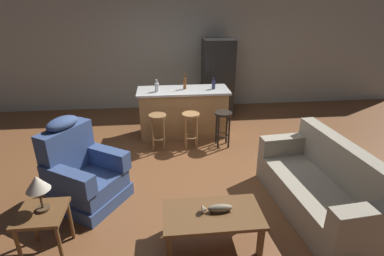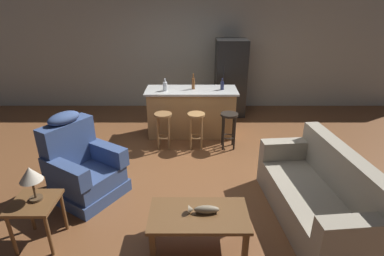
% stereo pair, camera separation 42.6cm
% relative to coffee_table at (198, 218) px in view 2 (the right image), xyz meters
% --- Properties ---
extents(ground_plane, '(12.00, 12.00, 0.00)m').
position_rel_coffee_table_xyz_m(ground_plane, '(-0.09, 1.71, -0.36)').
color(ground_plane, brown).
extents(back_wall, '(12.00, 0.05, 2.60)m').
position_rel_coffee_table_xyz_m(back_wall, '(-0.09, 4.84, 0.94)').
color(back_wall, '#B2B2A3').
rests_on(back_wall, ground_plane).
extents(coffee_table, '(1.10, 0.60, 0.42)m').
position_rel_coffee_table_xyz_m(coffee_table, '(0.00, 0.00, 0.00)').
color(coffee_table, brown).
rests_on(coffee_table, ground_plane).
extents(fish_figurine, '(0.34, 0.10, 0.10)m').
position_rel_coffee_table_xyz_m(fish_figurine, '(0.05, 0.02, 0.10)').
color(fish_figurine, '#4C3823').
rests_on(fish_figurine, coffee_table).
extents(couch, '(1.01, 1.97, 0.94)m').
position_rel_coffee_table_xyz_m(couch, '(1.50, 0.43, -0.02)').
color(couch, '#9E937F').
rests_on(couch, ground_plane).
extents(recliner_near_lamp, '(1.16, 1.16, 1.20)m').
position_rel_coffee_table_xyz_m(recliner_near_lamp, '(-1.61, 0.97, 0.06)').
color(recliner_near_lamp, '#384C7A').
rests_on(recliner_near_lamp, ground_plane).
extents(end_table, '(0.48, 0.48, 0.56)m').
position_rel_coffee_table_xyz_m(end_table, '(-1.80, 0.03, 0.10)').
color(end_table, brown).
rests_on(end_table, ground_plane).
extents(table_lamp, '(0.24, 0.24, 0.41)m').
position_rel_coffee_table_xyz_m(table_lamp, '(-1.79, 0.07, 0.50)').
color(table_lamp, '#4C3823').
rests_on(table_lamp, end_table).
extents(kitchen_island, '(1.80, 0.70, 0.95)m').
position_rel_coffee_table_xyz_m(kitchen_island, '(-0.09, 3.06, 0.11)').
color(kitchen_island, '#AD7F4C').
rests_on(kitchen_island, ground_plane).
extents(bar_stool_left, '(0.32, 0.32, 0.68)m').
position_rel_coffee_table_xyz_m(bar_stool_left, '(-0.60, 2.43, 0.11)').
color(bar_stool_left, olive).
rests_on(bar_stool_left, ground_plane).
extents(bar_stool_middle, '(0.32, 0.32, 0.68)m').
position_rel_coffee_table_xyz_m(bar_stool_middle, '(0.00, 2.43, 0.11)').
color(bar_stool_middle, '#A87A47').
rests_on(bar_stool_middle, ground_plane).
extents(bar_stool_right, '(0.32, 0.32, 0.68)m').
position_rel_coffee_table_xyz_m(bar_stool_right, '(0.60, 2.43, 0.11)').
color(bar_stool_right, black).
rests_on(bar_stool_right, ground_plane).
extents(refrigerator, '(0.70, 0.69, 1.76)m').
position_rel_coffee_table_xyz_m(refrigerator, '(0.82, 4.26, 0.52)').
color(refrigerator, black).
rests_on(refrigerator, ground_plane).
extents(bottle_tall_green, '(0.06, 0.06, 0.31)m').
position_rel_coffee_table_xyz_m(bottle_tall_green, '(-0.05, 3.10, 0.70)').
color(bottle_tall_green, brown).
rests_on(bottle_tall_green, kitchen_island).
extents(bottle_short_amber, '(0.08, 0.08, 0.24)m').
position_rel_coffee_table_xyz_m(bottle_short_amber, '(-0.59, 2.98, 0.68)').
color(bottle_short_amber, silver).
rests_on(bottle_short_amber, kitchen_island).
extents(bottle_wine_dark, '(0.07, 0.07, 0.23)m').
position_rel_coffee_table_xyz_m(bottle_wine_dark, '(0.52, 3.05, 0.67)').
color(bottle_wine_dark, '#23284C').
rests_on(bottle_wine_dark, kitchen_island).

